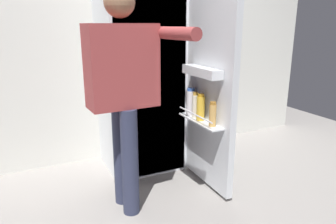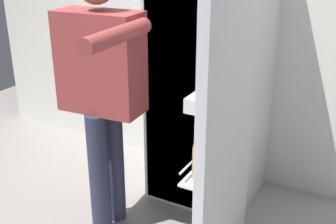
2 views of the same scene
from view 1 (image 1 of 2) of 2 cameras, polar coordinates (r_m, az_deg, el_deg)
name	(u,v)px [view 1 (image 1 of 2)]	position (r m, az deg, el deg)	size (l,w,h in m)	color
ground_plane	(165,188)	(2.71, -0.60, -13.72)	(6.02, 6.02, 0.00)	gray
kitchen_wall	(126,35)	(3.22, -7.60, 13.81)	(4.40, 0.10, 2.47)	silver
refrigerator	(145,74)	(2.87, -4.24, 6.96)	(0.73, 1.27, 1.80)	silver
person	(124,83)	(2.16, -8.05, 5.18)	(0.58, 0.75, 1.57)	#2D334C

